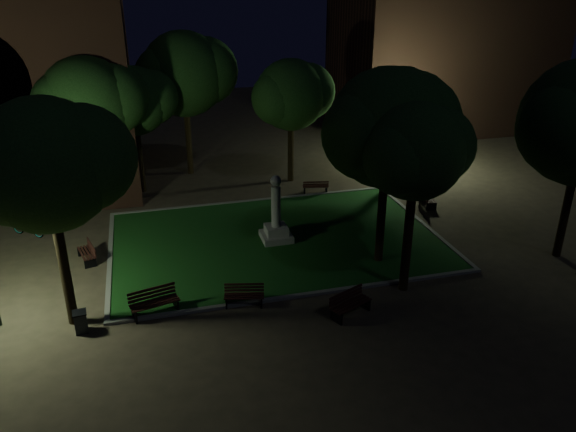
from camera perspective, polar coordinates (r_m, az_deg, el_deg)
name	(u,v)px	position (r m, az deg, el deg)	size (l,w,h in m)	color
ground	(287,260)	(24.98, -0.10, -4.49)	(80.00, 80.00, 0.00)	#483C2B
lawn	(276,240)	(26.69, -1.20, -2.45)	(15.00, 10.00, 0.08)	#174917
lawn_kerb	(276,240)	(26.68, -1.20, -2.42)	(15.40, 10.40, 0.12)	slate
monument	(276,222)	(26.30, -1.22, -0.66)	(1.40, 1.40, 3.20)	#A39E97
building_far	(442,50)	(47.93, 15.34, 15.95)	(16.00, 10.00, 12.00)	#512E20
tree_west	(49,165)	(19.75, -23.11, 4.75)	(5.50, 4.49, 8.27)	black
tree_north_wl	(135,101)	(32.30, -15.29, 11.20)	(4.64, 3.79, 7.17)	black
tree_north_er	(292,95)	(33.01, 0.45, 12.21)	(5.05, 4.12, 7.29)	black
tree_ne	(403,107)	(32.97, 11.57, 10.83)	(5.53, 4.52, 6.98)	black
tree_se	(418,152)	(21.04, 13.08, 6.34)	(4.45, 3.64, 7.58)	black
tree_nw	(90,101)	(30.31, -19.50, 10.91)	(5.72, 4.67, 8.12)	black
tree_far_north	(186,74)	(34.70, -10.35, 14.00)	(6.17, 5.04, 8.70)	black
tree_extra	(390,128)	(23.05, 10.37, 8.75)	(6.00, 4.90, 8.46)	black
lamppost_nw	(24,159)	(31.95, -25.20, 5.22)	(1.18, 0.28, 4.08)	black
lamppost_ne	(419,125)	(36.98, 13.21, 9.01)	(1.18, 0.28, 3.96)	black
bench_near_left	(244,296)	(21.71, -4.48, -8.08)	(1.60, 0.86, 0.83)	black
bench_near_right	(350,304)	(21.20, 6.28, -8.89)	(1.77, 1.22, 0.92)	black
bench_west_near	(154,303)	(21.68, -13.44, -8.56)	(1.90, 1.05, 0.99)	black
bench_left_side	(88,253)	(26.25, -19.67, -3.57)	(0.92, 1.60, 0.83)	black
bench_right_side	(427,198)	(31.48, 13.91, 1.75)	(0.80, 1.64, 0.86)	black
bench_far_side	(316,187)	(32.29, 2.81, 2.95)	(1.53, 0.78, 0.80)	black
trash_bin	(81,322)	(21.45, -20.31, -10.04)	(0.52, 0.52, 0.82)	black
bicycle	(28,226)	(29.79, -24.93, -0.96)	(0.65, 1.85, 0.97)	black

